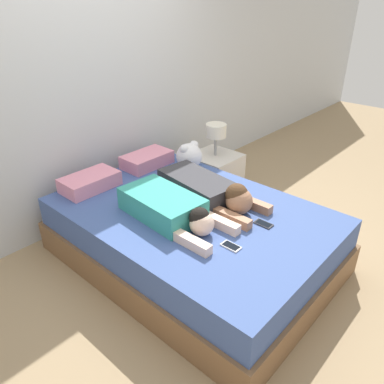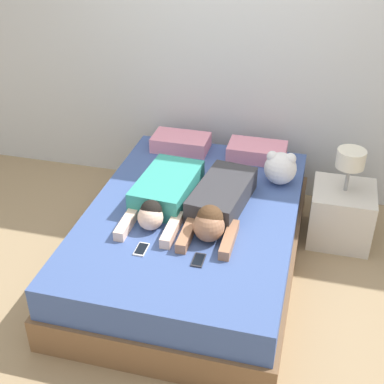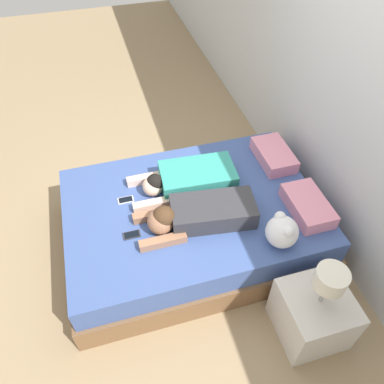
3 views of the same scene
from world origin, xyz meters
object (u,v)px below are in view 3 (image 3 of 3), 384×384
person_left (188,179)px  cell_phone_left (126,200)px  cell_phone_right (132,235)px  nightstand (314,313)px  plush_toy (282,231)px  pillow_head_right (308,206)px  bed (192,223)px  person_right (197,215)px  pillow_head_left (274,155)px

person_left → cell_phone_left: size_ratio=6.91×
cell_phone_right → nightstand: (0.88, 1.16, -0.24)m
cell_phone_right → plush_toy: (0.38, 1.08, 0.13)m
plush_toy → cell_phone_right: bearing=-109.1°
cell_phone_left → cell_phone_right: same height
pillow_head_right → bed: bearing=-110.3°
pillow_head_right → cell_phone_left: pillow_head_right is taller
pillow_head_right → plush_toy: 0.42m
bed → person_left: 0.40m
pillow_head_right → person_right: (-0.14, -0.91, 0.03)m
nightstand → person_left: bearing=-155.0°
pillow_head_left → cell_phone_left: bearing=-84.7°
plush_toy → nightstand: size_ratio=0.33×
cell_phone_left → plush_toy: 1.32m
person_right → plush_toy: size_ratio=3.74×
bed → nightstand: 1.23m
bed → pillow_head_right: bearing=69.7°
pillow_head_right → cell_phone_left: (-0.53, -1.42, -0.06)m
pillow_head_left → plush_toy: (0.89, -0.35, 0.07)m
cell_phone_left → plush_toy: bearing=54.7°
bed → cell_phone_left: size_ratio=16.23×
pillow_head_right → cell_phone_right: pillow_head_right is taller
pillow_head_right → plush_toy: bearing=-56.9°
bed → pillow_head_right: size_ratio=4.56×
person_left → cell_phone_right: size_ratio=6.91×
person_right → cell_phone_left: bearing=-127.5°
pillow_head_right → person_right: person_right is taller
pillow_head_right → nightstand: size_ratio=0.60×
person_left → pillow_head_left: bearing=97.5°
cell_phone_left → nightstand: bearing=42.3°
pillow_head_left → nightstand: bearing=-10.9°
plush_toy → nightstand: bearing=9.2°
cell_phone_left → bed: bearing=69.4°
pillow_head_left → person_left: (0.11, -0.87, 0.03)m
cell_phone_left → cell_phone_right: size_ratio=1.00×
bed → person_right: person_right is taller
pillow_head_left → cell_phone_left: 1.43m
pillow_head_right → person_right: size_ratio=0.49×
pillow_head_left → cell_phone_right: (0.51, -1.43, -0.06)m
pillow_head_right → cell_phone_right: bearing=-95.9°
cell_phone_right → nightstand: nightstand is taller
person_right → nightstand: 1.13m
bed → nightstand: size_ratio=2.74×
plush_toy → pillow_head_left: bearing=158.4°
person_left → cell_phone_right: person_left is taller
person_right → cell_phone_right: (-0.01, -0.52, -0.09)m
pillow_head_left → nightstand: 1.45m
person_left → person_right: (0.41, -0.04, 0.00)m
person_right → pillow_head_right: bearing=81.5°
pillow_head_left → person_left: 0.87m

